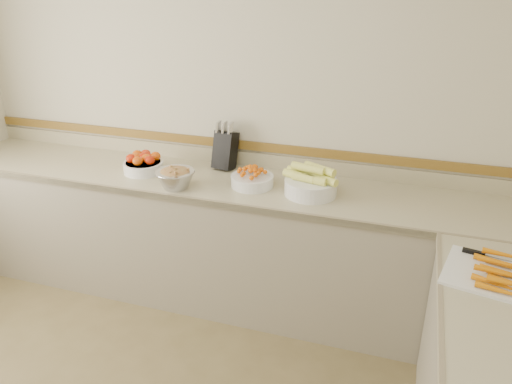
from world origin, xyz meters
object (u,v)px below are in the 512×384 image
(tomato_bowl, at_px, (143,163))
(corn_bowl, at_px, (311,183))
(cutting_board, at_px, (501,275))
(rhubarb_bowl, at_px, (175,177))
(knife_block, at_px, (225,149))
(cherry_tomato_bowl, at_px, (252,179))

(tomato_bowl, xyz_separation_m, corn_bowl, (1.17, -0.02, 0.01))
(cutting_board, bearing_deg, tomato_bowl, 163.01)
(corn_bowl, bearing_deg, cutting_board, -32.80)
(corn_bowl, xyz_separation_m, rhubarb_bowl, (-0.83, -0.17, -0.00))
(rhubarb_bowl, bearing_deg, corn_bowl, 11.49)
(rhubarb_bowl, bearing_deg, knife_block, 68.29)
(cutting_board, bearing_deg, cherry_tomato_bowl, 154.55)
(rhubarb_bowl, xyz_separation_m, cutting_board, (1.84, -0.48, -0.05))
(knife_block, bearing_deg, rhubarb_bowl, -111.71)
(knife_block, distance_m, cutting_board, 1.90)
(cherry_tomato_bowl, bearing_deg, cutting_board, -25.45)
(knife_block, height_order, tomato_bowl, knife_block)
(rhubarb_bowl, distance_m, cutting_board, 1.90)
(cherry_tomato_bowl, distance_m, rhubarb_bowl, 0.49)
(cherry_tomato_bowl, relative_size, rhubarb_bowl, 1.09)
(cherry_tomato_bowl, relative_size, cutting_board, 0.51)
(corn_bowl, height_order, cutting_board, corn_bowl)
(tomato_bowl, height_order, rhubarb_bowl, rhubarb_bowl)
(corn_bowl, distance_m, rhubarb_bowl, 0.85)
(cherry_tomato_bowl, xyz_separation_m, rhubarb_bowl, (-0.45, -0.18, 0.02))
(cherry_tomato_bowl, height_order, corn_bowl, corn_bowl)
(cherry_tomato_bowl, distance_m, corn_bowl, 0.38)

